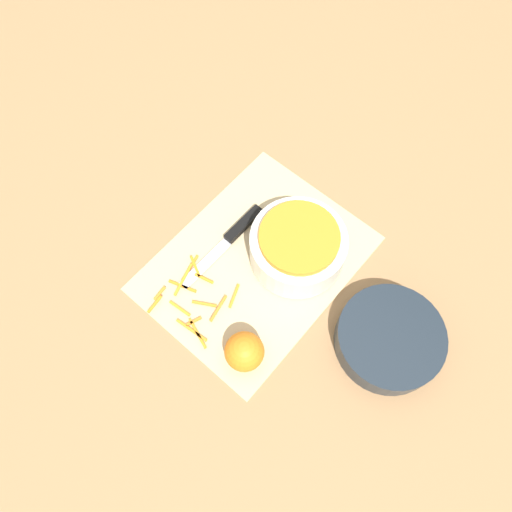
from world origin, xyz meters
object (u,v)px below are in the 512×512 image
object	(u,v)px
bowl_dark	(389,339)
bowl_speckled	(298,246)
orange_left	(244,352)
knife	(236,232)

from	to	relation	value
bowl_dark	bowl_speckled	bearing A→B (deg)	-96.66
orange_left	bowl_speckled	bearing A→B (deg)	-165.69
knife	orange_left	xyz separation A→B (m)	(0.18, 0.18, 0.03)
bowl_dark	knife	distance (m)	0.37
knife	orange_left	world-z (taller)	orange_left
bowl_dark	knife	xyz separation A→B (m)	(0.01, -0.37, -0.01)
bowl_speckled	bowl_dark	size ratio (longest dim) A/B	0.95
bowl_dark	orange_left	world-z (taller)	orange_left
bowl_speckled	orange_left	size ratio (longest dim) A/B	2.59
bowl_dark	knife	size ratio (longest dim) A/B	0.86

